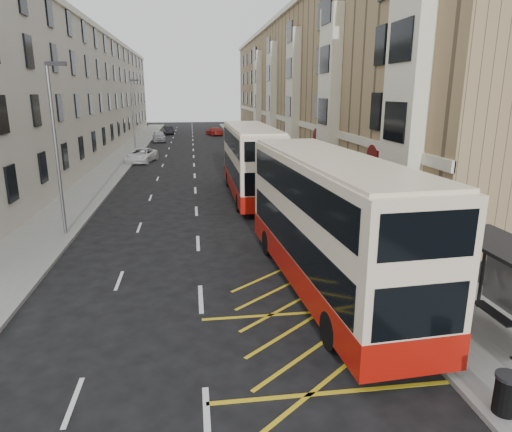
{
  "coord_description": "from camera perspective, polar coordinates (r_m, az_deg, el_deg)",
  "views": [
    {
      "loc": [
        -0.1,
        -10.4,
        6.83
      ],
      "look_at": [
        2.29,
        6.74,
        2.11
      ],
      "focal_mm": 32.0,
      "sensor_mm": 36.0,
      "label": 1
    }
  ],
  "objects": [
    {
      "name": "ground",
      "position": [
        12.44,
        -6.5,
        -18.14
      ],
      "size": [
        200.0,
        200.0,
        0.0
      ],
      "primitive_type": "plane",
      "color": "black",
      "rests_on": "ground"
    },
    {
      "name": "pavement_right",
      "position": [
        41.76,
        3.38,
        5.9
      ],
      "size": [
        4.0,
        120.0,
        0.15
      ],
      "primitive_type": "cube",
      "color": "slate",
      "rests_on": "ground"
    },
    {
      "name": "pavement_left",
      "position": [
        41.63,
        -18.13,
        5.15
      ],
      "size": [
        3.0,
        120.0,
        0.15
      ],
      "primitive_type": "cube",
      "color": "slate",
      "rests_on": "ground"
    },
    {
      "name": "kerb_right",
      "position": [
        41.42,
        0.65,
        5.85
      ],
      "size": [
        0.25,
        120.0,
        0.15
      ],
      "primitive_type": "cube",
      "color": "gray",
      "rests_on": "ground"
    },
    {
      "name": "kerb_left",
      "position": [
        41.39,
        -16.08,
        5.25
      ],
      "size": [
        0.25,
        120.0,
        0.15
      ],
      "primitive_type": "cube",
      "color": "gray",
      "rests_on": "ground"
    },
    {
      "name": "road_markings",
      "position": [
        55.82,
        -7.84,
        8.08
      ],
      "size": [
        10.0,
        110.0,
        0.01
      ],
      "primitive_type": null,
      "color": "silver",
      "rests_on": "ground"
    },
    {
      "name": "terrace_right",
      "position": [
        57.76,
        7.39,
        15.8
      ],
      "size": [
        10.75,
        79.0,
        15.25
      ],
      "color": "#987F58",
      "rests_on": "ground"
    },
    {
      "name": "terrace_left",
      "position": [
        57.47,
        -22.01,
        13.86
      ],
      "size": [
        9.18,
        79.0,
        13.25
      ],
      "color": "beige",
      "rests_on": "ground"
    },
    {
      "name": "guard_railing",
      "position": [
        18.35,
        12.81,
        -4.14
      ],
      "size": [
        0.06,
        6.56,
        1.01
      ],
      "color": "red",
      "rests_on": "pavement_right"
    },
    {
      "name": "street_lamp_near",
      "position": [
        23.36,
        -23.69,
        8.59
      ],
      "size": [
        0.93,
        0.18,
        8.0
      ],
      "color": "slate",
      "rests_on": "pavement_left"
    },
    {
      "name": "street_lamp_far",
      "position": [
        52.82,
        -15.07,
        12.35
      ],
      "size": [
        0.93,
        0.18,
        8.0
      ],
      "color": "slate",
      "rests_on": "pavement_left"
    },
    {
      "name": "double_decker_front",
      "position": [
        15.98,
        8.97,
        -0.91
      ],
      "size": [
        3.51,
        12.14,
        4.78
      ],
      "rotation": [
        0.0,
        0.0,
        0.06
      ],
      "color": "beige",
      "rests_on": "ground"
    },
    {
      "name": "double_decker_rear",
      "position": [
        30.33,
        -0.63,
        6.82
      ],
      "size": [
        2.74,
        11.77,
        4.69
      ],
      "rotation": [
        0.0,
        0.0,
        0.0
      ],
      "color": "beige",
      "rests_on": "ground"
    },
    {
      "name": "litter_bin",
      "position": [
        11.71,
        28.82,
        -18.84
      ],
      "size": [
        0.55,
        0.55,
        0.92
      ],
      "color": "black",
      "rests_on": "pavement_right"
    },
    {
      "name": "pedestrian_mid",
      "position": [
        16.62,
        19.81,
        -5.84
      ],
      "size": [
        1.16,
        1.08,
        1.91
      ],
      "primitive_type": "imported",
      "rotation": [
        0.0,
        0.0,
        0.49
      ],
      "color": "black",
      "rests_on": "pavement_right"
    },
    {
      "name": "pedestrian_far",
      "position": [
        17.5,
        15.2,
        -4.79
      ],
      "size": [
        1.05,
        0.6,
        1.69
      ],
      "primitive_type": "imported",
      "rotation": [
        0.0,
        0.0,
        2.94
      ],
      "color": "black",
      "rests_on": "pavement_right"
    },
    {
      "name": "white_van",
      "position": [
        47.54,
        -14.14,
        7.37
      ],
      "size": [
        3.3,
        5.36,
        1.39
      ],
      "primitive_type": "imported",
      "rotation": [
        0.0,
        0.0,
        -0.21
      ],
      "color": "silver",
      "rests_on": "ground"
    },
    {
      "name": "car_silver",
      "position": [
        66.91,
        -12.04,
        9.71
      ],
      "size": [
        2.19,
        4.64,
        1.53
      ],
      "primitive_type": "imported",
      "rotation": [
        0.0,
        0.0,
        0.09
      ],
      "color": "#999BA0",
      "rests_on": "ground"
    },
    {
      "name": "car_dark",
      "position": [
        78.63,
        -10.93,
        10.47
      ],
      "size": [
        2.18,
        4.23,
        1.33
      ],
      "primitive_type": "imported",
      "rotation": [
        0.0,
        0.0,
        0.2
      ],
      "color": "black",
      "rests_on": "ground"
    },
    {
      "name": "car_red",
      "position": [
        75.7,
        -5.23,
        10.49
      ],
      "size": [
        3.08,
        4.8,
        1.29
      ],
      "primitive_type": "imported",
      "rotation": [
        0.0,
        0.0,
        3.45
      ],
      "color": "maroon",
      "rests_on": "ground"
    }
  ]
}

